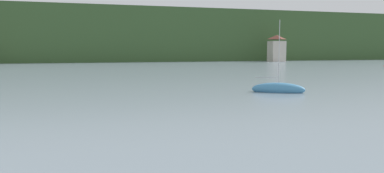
% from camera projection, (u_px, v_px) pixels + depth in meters
% --- Properties ---
extents(wooded_hillside, '(352.00, 68.77, 27.91)m').
position_uv_depth(wooded_hillside, '(80.00, 41.00, 129.87)').
color(wooded_hillside, '#38562D').
rests_on(wooded_hillside, ground_plane).
extents(shore_building_central, '(4.34, 3.58, 7.41)m').
position_uv_depth(shore_building_central, '(277.00, 49.00, 102.44)').
color(shore_building_central, beige).
rests_on(shore_building_central, ground_plane).
extents(sailboat_mid_7, '(4.16, 3.15, 6.08)m').
position_uv_depth(sailboat_mid_7, '(278.00, 89.00, 29.39)').
color(sailboat_mid_7, teal).
rests_on(sailboat_mid_7, ground_plane).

